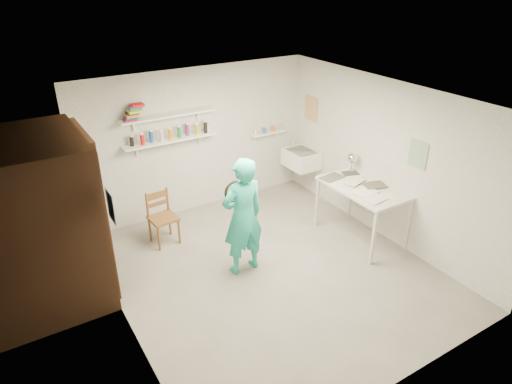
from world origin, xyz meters
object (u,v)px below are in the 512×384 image
wooden_chair (163,218)px  work_table (361,212)px  wall_clock (235,191)px  man (243,217)px  desk_lamp (352,158)px  belfast_sink (301,159)px

wooden_chair → work_table: bearing=-33.1°
wall_clock → man: bearing=-94.2°
man → wall_clock: size_ratio=5.56×
man → desk_lamp: bearing=-174.2°
wall_clock → desk_lamp: bearing=0.0°
belfast_sink → wall_clock: wall_clock is taller
belfast_sink → wall_clock: (-2.04, -1.24, 0.41)m
man → desk_lamp: man is taller
desk_lamp → man: bearing=-172.1°
wall_clock → wooden_chair: size_ratio=0.36×
belfast_sink → wall_clock: bearing=-148.8°
man → wooden_chair: bearing=-63.0°
wall_clock → work_table: size_ratio=0.23×
man → wooden_chair: (-0.67, 1.21, -0.41)m
wooden_chair → work_table: 2.98m
belfast_sink → wooden_chair: bearing=-174.9°
belfast_sink → desk_lamp: bearing=-84.7°
man → desk_lamp: 2.19m
belfast_sink → wooden_chair: (-2.72, -0.25, -0.28)m
belfast_sink → desk_lamp: (0.11, -1.16, 0.40)m
man → wooden_chair: size_ratio=1.99×
belfast_sink → wall_clock: 2.42m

